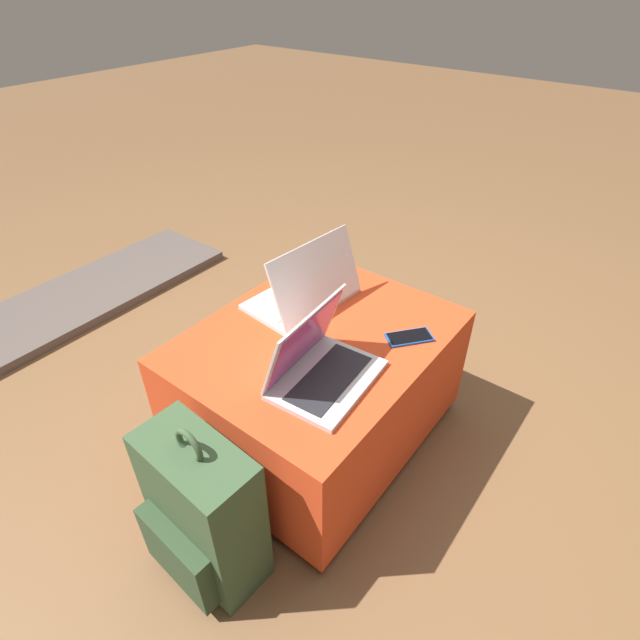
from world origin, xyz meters
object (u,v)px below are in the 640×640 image
laptop_near (320,365)px  backpack (202,514)px  cell_phone (409,337)px  laptop_far (306,291)px

laptop_near → backpack: laptop_near is taller
laptop_near → cell_phone: 0.35m
laptop_near → laptop_far: 0.39m
laptop_far → cell_phone: laptop_far is taller
laptop_near → laptop_far: laptop_far is taller
laptop_near → laptop_far: size_ratio=0.87×
laptop_near → backpack: (-0.43, 0.08, -0.28)m
laptop_far → cell_phone: (0.05, -0.39, -0.05)m
laptop_far → cell_phone: 0.39m
laptop_near → backpack: 0.52m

